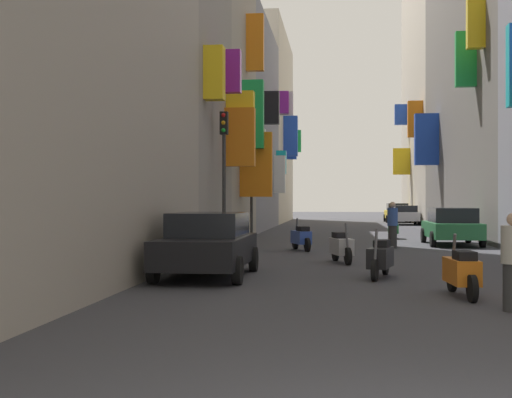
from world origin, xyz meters
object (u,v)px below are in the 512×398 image
Objects in this scene: traffic_light_far_corner at (224,158)px; pedestrian_crossing at (393,225)px; parked_car_green at (452,226)px; scooter_orange at (462,271)px; traffic_light_near_corner at (252,172)px; scooter_black at (380,258)px; parked_car_silver at (405,214)px; scooter_blue at (301,237)px; scooter_silver at (341,246)px; parked_car_black at (208,243)px; scooter_green at (393,229)px; parked_car_yellow at (397,212)px.

pedestrian_crossing is at bearing 28.89° from traffic_light_far_corner.
parked_car_green is 3.22m from pedestrian_crossing.
scooter_orange is 0.44× the size of traffic_light_near_corner.
scooter_black is at bearing -96.02° from pedestrian_crossing.
scooter_blue is (-6.07, -26.44, -0.27)m from parked_car_silver.
traffic_light_near_corner reaches higher than scooter_silver.
traffic_light_far_corner is (-0.04, -7.07, 0.19)m from traffic_light_near_corner.
parked_car_black is 17.43m from scooter_green.
pedestrian_crossing is (-2.73, -30.42, 0.06)m from parked_car_yellow.
traffic_light_near_corner is (-5.95, 16.76, 2.51)m from scooter_orange.
parked_car_black is at bearing -87.00° from traffic_light_near_corner.
scooter_blue is (-6.00, -32.07, -0.33)m from parked_car_yellow.
scooter_silver is at bearing -100.91° from scooter_green.
parked_car_silver is 24.95m from pedestrian_crossing.
parked_car_black is at bearing -116.12° from pedestrian_crossing.
scooter_blue is 0.37× the size of traffic_light_far_corner.
scooter_silver is 0.40× the size of traffic_light_near_corner.
traffic_light_near_corner is at bearing -158.25° from scooter_green.
scooter_blue and scooter_orange have the same top height.
scooter_silver is 5.62m from traffic_light_far_corner.
traffic_light_far_corner is at bearing 124.91° from scooter_black.
parked_car_green reaches higher than scooter_silver.
scooter_orange is (-2.57, -37.66, -0.27)m from parked_car_silver.
pedestrian_crossing is (-2.80, -24.79, 0.11)m from parked_car_silver.
parked_car_silver is 2.04× the size of scooter_orange.
parked_car_black reaches higher than scooter_orange.
scooter_orange is (1.28, -2.95, -0.00)m from scooter_black.
parked_car_yellow is (0.28, 28.33, 0.02)m from parked_car_green.
parked_car_black is 7.42m from traffic_light_far_corner.
parked_car_silver is 0.95× the size of parked_car_yellow.
parked_car_yellow is 27.92m from traffic_light_near_corner.
pedestrian_crossing reaches higher than scooter_blue.
parked_car_black reaches higher than scooter_green.
parked_car_silver is 29.35m from traffic_light_far_corner.
scooter_blue is at bearing -153.27° from pedestrian_crossing.
traffic_light_near_corner reaches higher than parked_car_black.
scooter_orange is 0.41× the size of traffic_light_far_corner.
traffic_light_near_corner is 7.07m from traffic_light_far_corner.
parked_car_yellow is 24.14m from scooter_green.
traffic_light_far_corner is (-3.85, 3.08, 2.71)m from scooter_silver.
parked_car_black is 1.01× the size of parked_car_yellow.
parked_car_silver is at bearing -89.24° from parked_car_yellow.
parked_car_green is 28.34m from parked_car_yellow.
scooter_silver is at bearing -106.95° from pedestrian_crossing.
traffic_light_far_corner is at bearing 141.31° from scooter_silver.
traffic_light_near_corner is at bearing 110.55° from scooter_silver.
scooter_black is 3.21m from scooter_orange.
traffic_light_far_corner is (-4.71, 6.75, 2.71)m from scooter_black.
parked_car_green is 9.41m from scooter_silver.
scooter_green is at bearing 21.75° from traffic_light_near_corner.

